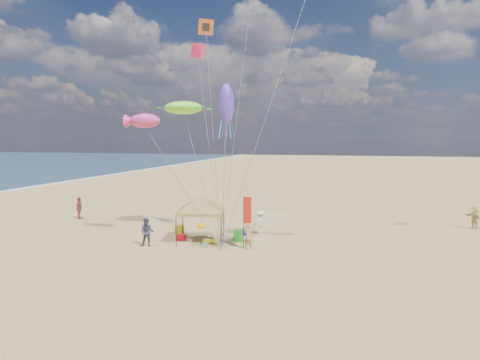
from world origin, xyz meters
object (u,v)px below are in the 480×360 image
(beach_cart, at_px, (211,240))
(person_near_c, at_px, (261,222))
(cooler_blue, at_px, (245,233))
(person_near_b, at_px, (147,232))
(feather_flag, at_px, (246,214))
(chair_yellow, at_px, (179,230))
(cooler_red, at_px, (181,238))
(person_near_a, at_px, (248,236))
(person_far_a, at_px, (79,208))
(canopy_tent, at_px, (201,197))
(person_far_c, at_px, (475,217))
(chair_green, at_px, (238,236))

(beach_cart, distance_m, person_near_c, 4.35)
(cooler_blue, height_order, person_near_b, person_near_b)
(cooler_blue, bearing_deg, person_near_c, 39.39)
(feather_flag, height_order, chair_yellow, feather_flag)
(feather_flag, bearing_deg, cooler_red, 169.87)
(cooler_blue, relative_size, person_near_a, 0.34)
(cooler_red, xyz_separation_m, person_near_c, (4.60, 3.26, 0.63))
(cooler_blue, bearing_deg, cooler_red, -145.80)
(feather_flag, distance_m, person_far_a, 16.61)
(person_near_b, distance_m, person_near_c, 7.99)
(feather_flag, relative_size, person_near_c, 1.94)
(beach_cart, relative_size, person_near_c, 0.55)
(feather_flag, height_order, person_far_a, feather_flag)
(canopy_tent, distance_m, cooler_blue, 4.31)
(person_near_c, height_order, person_far_a, person_far_a)
(beach_cart, distance_m, person_far_a, 14.05)
(canopy_tent, relative_size, cooler_red, 10.09)
(person_far_c, bearing_deg, cooler_blue, -92.73)
(cooler_red, bearing_deg, person_near_c, 35.30)
(cooler_blue, xyz_separation_m, person_near_c, (0.93, 0.76, 0.63))
(cooler_blue, xyz_separation_m, chair_green, (-0.03, -1.76, 0.16))
(person_near_a, bearing_deg, chair_yellow, -22.46)
(canopy_tent, bearing_deg, person_far_a, 159.08)
(beach_cart, bearing_deg, chair_green, 32.13)
(person_far_a, bearing_deg, person_near_b, -139.49)
(cooler_blue, bearing_deg, person_far_a, 171.15)
(cooler_red, bearing_deg, feather_flag, -10.13)
(person_near_c, bearing_deg, person_near_a, 103.18)
(cooler_blue, height_order, chair_yellow, chair_yellow)
(person_near_a, height_order, person_far_c, person_far_c)
(beach_cart, bearing_deg, cooler_red, 173.40)
(cooler_blue, xyz_separation_m, chair_yellow, (-4.40, -1.08, 0.16))
(person_near_a, distance_m, person_near_b, 6.27)
(canopy_tent, relative_size, person_near_c, 3.30)
(beach_cart, bearing_deg, person_near_c, 54.29)
(person_near_b, relative_size, person_near_c, 1.07)
(chair_green, distance_m, person_near_c, 2.74)
(chair_green, height_order, person_near_a, person_near_a)
(cooler_blue, height_order, person_far_c, person_far_c)
(person_far_a, bearing_deg, chair_yellow, -122.39)
(cooler_red, bearing_deg, person_far_c, 24.33)
(chair_yellow, bearing_deg, person_near_a, -24.20)
(chair_yellow, height_order, beach_cart, chair_yellow)
(chair_green, bearing_deg, person_near_c, 69.17)
(person_near_a, relative_size, person_far_a, 0.88)
(person_far_a, bearing_deg, beach_cart, -125.24)
(feather_flag, height_order, cooler_blue, feather_flag)
(feather_flag, xyz_separation_m, person_near_b, (-6.03, -1.16, -1.25))
(cooler_red, distance_m, person_near_b, 2.54)
(cooler_blue, distance_m, person_near_c, 1.36)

